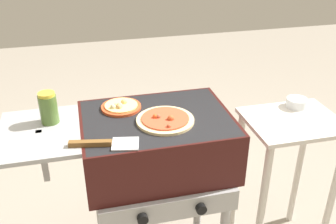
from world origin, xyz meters
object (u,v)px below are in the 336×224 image
Objects in this scene: pizza_cheese at (121,106)px; prep_table at (286,161)px; grill at (154,147)px; spatula at (105,144)px; pizza_pepperoni at (165,120)px; sauce_jar at (48,108)px; topping_bowl_near at (297,103)px.

prep_table is at bearing -8.49° from pizza_cheese.
spatula reaches higher than grill.
pizza_pepperoni is at bearing -176.14° from prep_table.
pizza_cheese is at bearing 134.48° from grill.
pizza_pepperoni is 1.80× the size of sauce_jar.
sauce_jar is 1.18m from topping_bowl_near.
spatula is at bearing -143.75° from grill.
sauce_jar is at bearing 170.46° from grill.
pizza_cheese reaches higher than topping_bowl_near.
topping_bowl_near is at bearing -0.25° from pizza_cheese.
pizza_cheese is 0.88m from topping_bowl_near.
grill is at bearing 36.25° from spatula.
spatula is at bearing -109.16° from pizza_cheese.
grill is 1.19× the size of prep_table.
pizza_pepperoni is at bearing 25.16° from spatula.
spatula is (0.20, -0.23, -0.06)m from sauce_jar.
spatula is (-0.10, -0.28, -0.00)m from pizza_cheese.
grill is 7.16× the size of sauce_jar.
sauce_jar reaches higher than grill.
pizza_pepperoni is at bearing -44.81° from pizza_cheese.
sauce_jar is at bearing -170.07° from pizza_cheese.
spatula is (-0.26, -0.12, -0.00)m from pizza_pepperoni.
pizza_cheese is (-0.12, 0.12, 0.15)m from grill.
pizza_pepperoni reaches higher than grill.
prep_table is at bearing -3.46° from sauce_jar.
topping_bowl_near is at bearing 55.39° from prep_table.
pizza_cheese is (-0.16, 0.16, 0.00)m from pizza_pepperoni.
prep_table is (0.63, 0.04, -0.34)m from pizza_pepperoni.
pizza_pepperoni is 2.34× the size of topping_bowl_near.
pizza_cheese is 0.22× the size of prep_table.
pizza_cheese is 0.30m from spatula.
pizza_cheese is 1.32× the size of sauce_jar.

